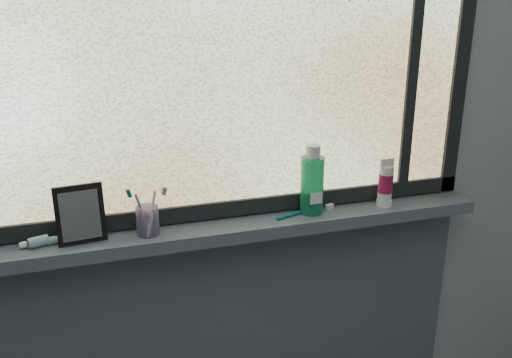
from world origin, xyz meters
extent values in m
cube|color=#9EA3A8|center=(0.00, 1.30, 1.25)|extent=(3.00, 0.01, 2.50)
cube|color=#4A5662|center=(0.00, 1.23, 1.00)|extent=(1.62, 0.14, 0.04)
cube|color=#4A5662|center=(0.00, 1.29, 0.49)|extent=(1.62, 0.02, 0.98)
cube|color=silver|center=(0.00, 1.28, 1.53)|extent=(1.50, 0.01, 1.00)
cube|color=black|center=(0.00, 1.28, 1.05)|extent=(1.60, 0.03, 0.05)
cube|color=black|center=(0.78, 1.28, 1.53)|extent=(0.05, 0.03, 1.10)
cube|color=black|center=(0.60, 1.28, 1.53)|extent=(0.03, 0.03, 1.00)
cube|color=black|center=(-0.43, 1.23, 1.10)|extent=(0.14, 0.08, 0.17)
cylinder|color=#C1AAE1|center=(-0.25, 1.22, 1.06)|extent=(0.07, 0.07, 0.09)
cylinder|color=#1E9D63|center=(0.26, 1.24, 1.13)|extent=(0.08, 0.08, 0.18)
cylinder|color=silver|center=(0.51, 1.22, 1.10)|extent=(0.05, 0.05, 0.11)
camera|label=1|loc=(-0.39, -0.30, 1.72)|focal=40.00mm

